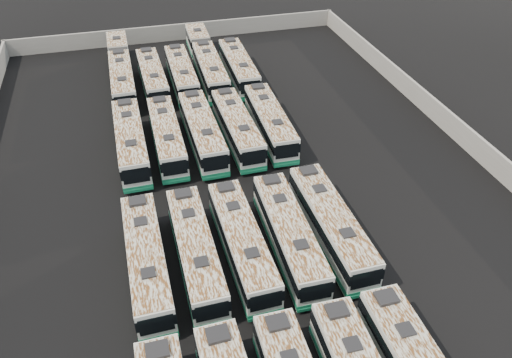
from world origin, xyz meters
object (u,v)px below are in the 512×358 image
bus_midback_far_left (131,142)px  bus_midfront_left (196,251)px  bus_back_right (206,60)px  bus_midback_center (202,131)px  bus_back_far_left (121,69)px  bus_midfront_far_left (147,260)px  bus_midback_left (167,136)px  bus_midback_right (237,128)px  bus_back_left (153,78)px  bus_midback_far_right (270,122)px  bus_midfront_center (242,243)px  bus_midfront_far_right (331,224)px  bus_midfront_right (289,235)px  bus_back_center (182,74)px  bus_back_far_right (239,68)px

bus_midback_far_left → bus_midfront_left: bearing=-78.3°
bus_midfront_left → bus_back_right: bearing=77.4°
bus_midback_center → bus_back_far_left: size_ratio=0.66×
bus_midfront_far_left → bus_midfront_left: bus_midfront_far_left is taller
bus_midback_left → bus_midback_right: bearing=-1.8°
bus_midfront_left → bus_midback_left: bus_midback_left is taller
bus_midback_left → bus_midback_far_left: bearing=-177.6°
bus_back_right → bus_back_far_left: bearing=-179.5°
bus_back_left → bus_back_right: size_ratio=0.62×
bus_midfront_far_left → bus_midback_far_right: bus_midback_far_right is taller
bus_midfront_center → bus_midback_right: bus_midback_right is taller
bus_midfront_far_left → bus_back_right: 32.92m
bus_midback_center → bus_back_left: bus_midback_center is taller
bus_midback_far_left → bus_back_left: size_ratio=1.04×
bus_midfront_far_right → bus_back_left: size_ratio=1.03×
bus_midfront_right → bus_midfront_far_right: bus_midfront_far_right is taller
bus_back_center → bus_back_far_right: size_ratio=0.97×
bus_midback_far_left → bus_midback_left: bus_midback_far_left is taller
bus_midfront_right → bus_midback_right: size_ratio=0.99×
bus_midfront_center → bus_back_right: (3.40, 31.40, 0.06)m
bus_midback_far_left → bus_back_far_right: (13.31, 13.02, -0.01)m
bus_midfront_far_left → bus_back_center: 29.10m
bus_back_left → bus_back_far_right: (9.99, -0.07, 0.06)m
bus_midfront_center → bus_midback_center: bus_midback_center is taller
bus_midback_center → bus_midback_right: (3.34, -0.12, -0.04)m
bus_midback_far_right → bus_back_far_right: 12.91m
bus_midfront_center → bus_midfront_far_right: size_ratio=0.97×
bus_midfront_right → bus_midback_center: bearing=103.6°
bus_back_center → bus_midfront_center: bearing=-89.8°
bus_midback_right → bus_midback_far_right: bus_midback_right is taller
bus_back_far_left → bus_back_left: (3.32, -3.11, -0.04)m
bus_midfront_center → bus_midback_center: 15.39m
bus_back_far_left → bus_back_center: (6.62, -3.17, -0.01)m
bus_midfront_far_left → bus_midback_far_right: bearing=48.6°
bus_midback_center → bus_back_center: bus_midback_center is taller
bus_midback_center → bus_back_right: bus_midback_center is taller
bus_midback_far_right → bus_back_right: 16.27m
bus_midfront_right → bus_back_far_right: size_ratio=0.97×
bus_midfront_far_right → bus_midback_far_left: size_ratio=0.99×
bus_back_center → bus_back_right: (3.40, 3.02, 0.04)m
bus_midfront_far_left → bus_midback_center: 16.71m
bus_midfront_far_right → bus_midback_far_left: bearing=130.5°
bus_midfront_right → bus_back_far_left: (-10.04, 31.66, 0.02)m
bus_midfront_left → bus_midback_right: bus_midback_right is taller
bus_midfront_center → bus_midfront_far_right: 6.71m
bus_midfront_far_right → bus_midback_center: bearing=113.1°
bus_midfront_right → bus_midback_left: size_ratio=1.01×
bus_midback_far_left → bus_back_far_left: size_ratio=0.66×
bus_midfront_right → bus_back_left: bearing=104.4°
bus_midfront_right → bus_back_left: (-6.72, 28.56, -0.02)m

